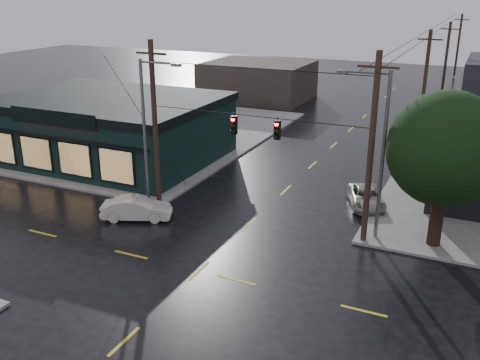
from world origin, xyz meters
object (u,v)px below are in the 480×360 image
at_px(corner_tree, 446,150).
at_px(sedan_cream, 137,209).
at_px(utility_pole_nw, 159,203).
at_px(utility_pole_ne, 363,242).
at_px(suv_silver, 366,197).

height_order(corner_tree, sedan_cream, corner_tree).
relative_size(corner_tree, sedan_cream, 2.01).
relative_size(utility_pole_nw, utility_pole_ne, 1.00).
bearing_deg(utility_pole_ne, utility_pole_nw, 180.00).
bearing_deg(sedan_cream, utility_pole_ne, -102.12).
bearing_deg(suv_silver, corner_tree, -63.98).
bearing_deg(utility_pole_nw, suv_silver, 23.00).
height_order(corner_tree, utility_pole_nw, corner_tree).
xyz_separation_m(corner_tree, suv_silver, (-4.47, 4.06, -4.78)).
relative_size(corner_tree, suv_silver, 1.96).
relative_size(utility_pole_ne, sedan_cream, 2.49).
bearing_deg(sedan_cream, corner_tree, -101.04).
distance_m(utility_pole_ne, sedan_cream, 13.12).
bearing_deg(utility_pole_nw, corner_tree, 3.60).
xyz_separation_m(corner_tree, sedan_cream, (-16.31, -3.68, -4.69)).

